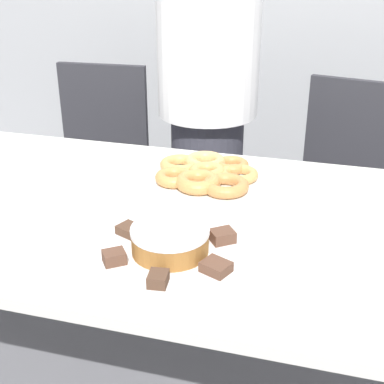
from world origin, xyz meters
name	(u,v)px	position (x,y,z in m)	size (l,w,h in m)	color
table	(187,240)	(0.00, 0.00, 0.66)	(1.86, 0.88, 0.74)	silver
person_standing	(208,100)	(-0.13, 0.74, 0.83)	(0.37, 0.37, 1.59)	#383842
office_chair_left	(96,178)	(-0.65, 0.80, 0.43)	(0.47, 0.47, 0.90)	black
office_chair_right	(339,206)	(0.40, 0.80, 0.43)	(0.52, 0.52, 0.90)	black
plate_cake	(170,253)	(0.02, -0.21, 0.75)	(0.33, 0.33, 0.01)	white
plate_donuts	(209,179)	(0.00, 0.21, 0.75)	(0.35, 0.35, 0.01)	white
frosted_cake	(170,240)	(0.02, -0.21, 0.78)	(0.17, 0.17, 0.06)	#9E662D
lamington_0	(114,257)	(-0.08, -0.28, 0.76)	(0.06, 0.06, 0.03)	brown
lamington_1	(158,279)	(0.03, -0.33, 0.76)	(0.04, 0.05, 0.03)	#513828
lamington_2	(216,267)	(0.14, -0.26, 0.76)	(0.07, 0.07, 0.02)	brown
lamington_3	(222,236)	(0.12, -0.13, 0.76)	(0.07, 0.07, 0.03)	brown
lamington_4	(180,220)	(0.01, -0.08, 0.76)	(0.05, 0.05, 0.02)	#513828
lamington_5	(130,230)	(-0.10, -0.16, 0.76)	(0.07, 0.06, 0.02)	#513828
donut_0	(209,172)	(0.00, 0.21, 0.77)	(0.11, 0.11, 0.04)	tan
donut_1	(174,177)	(-0.08, 0.15, 0.77)	(0.11, 0.11, 0.03)	#D18E4C
donut_2	(198,182)	(-0.01, 0.13, 0.77)	(0.12, 0.12, 0.04)	#D18E4C
donut_3	(225,186)	(0.07, 0.13, 0.77)	(0.13, 0.13, 0.03)	#C68447
donut_4	(239,174)	(0.09, 0.23, 0.77)	(0.11, 0.11, 0.03)	tan
donut_5	(232,165)	(0.06, 0.29, 0.77)	(0.10, 0.10, 0.03)	#C68447
donut_6	(205,161)	(-0.03, 0.29, 0.77)	(0.12, 0.12, 0.03)	#E5AD66
donut_7	(180,165)	(-0.09, 0.25, 0.77)	(0.12, 0.12, 0.03)	tan
napkin	(6,173)	(-0.59, 0.10, 0.74)	(0.14, 0.12, 0.01)	white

